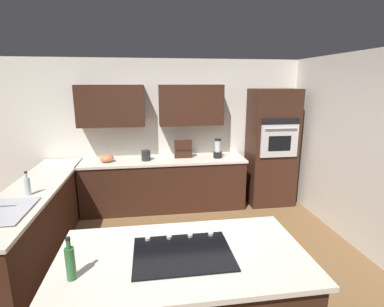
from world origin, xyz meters
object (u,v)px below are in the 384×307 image
object	(u,v)px
mixing_bowl	(107,158)
kettle	(146,155)
sink_unit	(4,211)
wall_oven	(271,148)
dish_soap_bottle	(28,186)
blender	(218,150)
spice_rack	(183,149)
oil_bottle	(70,262)
cooktop	(183,253)

from	to	relation	value
mixing_bowl	kettle	bearing A→B (deg)	180.00
sink_unit	kettle	bearing A→B (deg)	-127.24
wall_oven	dish_soap_bottle	distance (m)	3.89
wall_oven	blender	xyz separation A→B (m)	(1.00, 0.01, -0.00)
wall_oven	blender	distance (m)	1.00
spice_rack	oil_bottle	bearing A→B (deg)	70.29
mixing_bowl	oil_bottle	bearing A→B (deg)	93.08
cooktop	mixing_bowl	distance (m)	3.03
sink_unit	spice_rack	world-z (taller)	spice_rack
cooktop	mixing_bowl	world-z (taller)	mixing_bowl
wall_oven	spice_rack	xyz separation A→B (m)	(1.60, -0.08, 0.01)
cooktop	kettle	world-z (taller)	kettle
wall_oven	oil_bottle	xyz separation A→B (m)	(2.73, 3.08, -0.02)
blender	dish_soap_bottle	size ratio (longest dim) A/B	1.15
cooktop	spice_rack	xyz separation A→B (m)	(-0.36, -2.98, 0.15)
mixing_bowl	spice_rack	xyz separation A→B (m)	(-1.30, -0.10, 0.09)
dish_soap_bottle	sink_unit	bearing A→B (deg)	83.05
spice_rack	dish_soap_bottle	bearing A→B (deg)	36.53
sink_unit	mixing_bowl	size ratio (longest dim) A/B	3.00
dish_soap_bottle	wall_oven	bearing A→B (deg)	-158.69
cooktop	blender	world-z (taller)	blender
cooktop	blender	bearing A→B (deg)	-108.34
sink_unit	blender	size ratio (longest dim) A/B	2.09
cooktop	oil_bottle	distance (m)	0.81
mixing_bowl	cooktop	bearing A→B (deg)	108.14
kettle	mixing_bowl	bearing A→B (deg)	0.00
spice_rack	kettle	bearing A→B (deg)	8.53
sink_unit	mixing_bowl	xyz separation A→B (m)	(-0.78, -1.88, 0.05)
mixing_bowl	oil_bottle	distance (m)	3.08
cooktop	blender	size ratio (longest dim) A/B	2.26
wall_oven	oil_bottle	distance (m)	4.12
blender	dish_soap_bottle	bearing A→B (deg)	28.10
kettle	spice_rack	bearing A→B (deg)	-171.47
cooktop	spice_rack	world-z (taller)	spice_rack
spice_rack	oil_bottle	xyz separation A→B (m)	(1.13, 3.17, -0.03)
dish_soap_bottle	oil_bottle	bearing A→B (deg)	117.89
wall_oven	spice_rack	size ratio (longest dim) A/B	6.67
blender	oil_bottle	distance (m)	3.53
oil_bottle	dish_soap_bottle	bearing A→B (deg)	-62.11
blender	oil_bottle	size ratio (longest dim) A/B	1.08
cooktop	mixing_bowl	bearing A→B (deg)	-71.86
blender	cooktop	bearing A→B (deg)	71.66
dish_soap_bottle	kettle	bearing A→B (deg)	-134.40
blender	kettle	xyz separation A→B (m)	(1.25, 0.00, -0.06)
mixing_bowl	spice_rack	size ratio (longest dim) A/B	0.74
cooktop	wall_oven	bearing A→B (deg)	-124.03
wall_oven	mixing_bowl	bearing A→B (deg)	0.26
cooktop	dish_soap_bottle	bearing A→B (deg)	-41.71
mixing_bowl	dish_soap_bottle	xyz separation A→B (m)	(0.72, 1.40, 0.05)
cooktop	kettle	distance (m)	2.90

